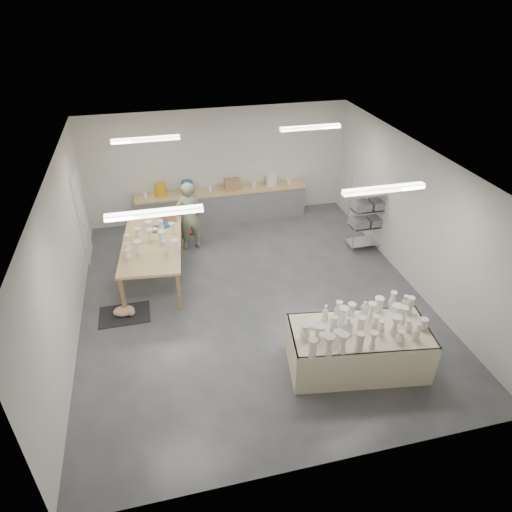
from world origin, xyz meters
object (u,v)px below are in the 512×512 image
object	(u,v)px
work_table	(153,242)
drying_table	(358,347)
potter	(189,216)
red_stool	(189,233)

from	to	relation	value
work_table	drying_table	bearing A→B (deg)	-42.72
work_table	potter	xyz separation A→B (m)	(0.89, 1.14, -0.05)
work_table	potter	size ratio (longest dim) A/B	1.48
drying_table	work_table	bearing A→B (deg)	140.00
drying_table	potter	bearing A→B (deg)	124.39
drying_table	potter	distance (m)	5.30
drying_table	work_table	xyz separation A→B (m)	(-3.20, 3.62, 0.47)
red_stool	drying_table	bearing A→B (deg)	-65.32
potter	drying_table	bearing A→B (deg)	104.95
potter	red_stool	size ratio (longest dim) A/B	5.12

